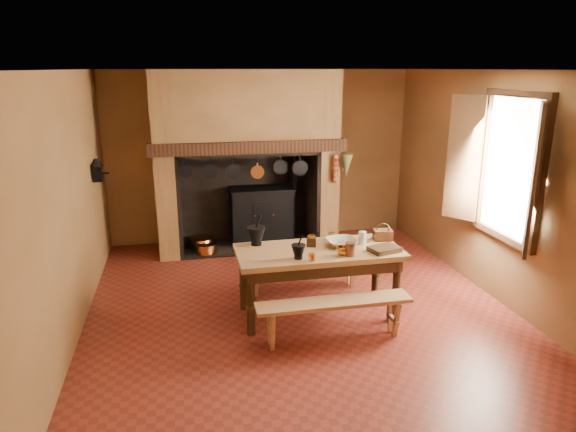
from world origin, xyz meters
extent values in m
plane|color=maroon|center=(0.00, 0.00, 0.00)|extent=(5.50, 5.50, 0.00)
plane|color=silver|center=(0.00, 0.00, 2.80)|extent=(5.50, 5.50, 0.00)
cube|color=#9A693D|center=(0.00, 2.75, 1.40)|extent=(5.00, 0.02, 2.80)
cube|color=#9A693D|center=(-2.50, 0.00, 1.40)|extent=(0.02, 5.50, 2.80)
cube|color=#9A693D|center=(2.50, 0.00, 1.40)|extent=(0.02, 5.50, 2.80)
cube|color=#9A693D|center=(0.00, -2.75, 1.40)|extent=(5.00, 0.02, 2.80)
cube|color=#9A693D|center=(-1.55, 2.30, 1.40)|extent=(0.30, 0.90, 2.80)
cube|color=#9A693D|center=(0.95, 2.30, 1.40)|extent=(0.30, 0.90, 2.80)
cube|color=#9A693D|center=(-0.30, 2.30, 2.20)|extent=(2.20, 0.90, 1.20)
cube|color=#31190D|center=(-0.30, 1.90, 1.69)|extent=(2.95, 0.22, 0.18)
cube|color=black|center=(-0.30, 2.72, 0.80)|extent=(2.20, 0.06, 1.60)
cube|color=black|center=(-0.30, 2.30, 0.01)|extent=(2.20, 0.90, 0.02)
cube|color=black|center=(-0.05, 2.45, 0.45)|extent=(1.00, 0.50, 0.90)
cube|color=black|center=(-0.05, 2.43, 0.92)|extent=(1.04, 0.54, 0.04)
cube|color=black|center=(-0.05, 2.19, 0.55)|extent=(0.35, 0.02, 0.45)
cylinder|color=black|center=(0.50, 2.45, 1.25)|extent=(0.10, 0.10, 0.70)
cylinder|color=orange|center=(-0.20, 2.17, 0.55)|extent=(0.03, 0.03, 0.03)
cylinder|color=orange|center=(0.10, 2.17, 0.55)|extent=(0.03, 0.03, 0.03)
cylinder|color=orange|center=(-1.05, 2.30, 0.10)|extent=(0.40, 0.40, 0.20)
cylinder|color=orange|center=(-1.00, 2.05, 0.09)|extent=(0.34, 0.34, 0.18)
cube|color=black|center=(-1.25, 2.40, 0.08)|extent=(0.18, 0.18, 0.16)
cone|color=olive|center=(1.18, 1.79, 1.38)|extent=(0.20, 0.20, 0.35)
cube|color=white|center=(2.48, -0.40, 1.70)|extent=(0.02, 1.00, 1.60)
cube|color=#351E10|center=(2.45, -0.40, 2.54)|extent=(0.08, 1.16, 0.08)
cube|color=#351E10|center=(2.45, -0.40, 0.86)|extent=(0.08, 1.16, 0.08)
cube|color=#351E10|center=(2.25, -1.08, 1.70)|extent=(0.29, 0.39, 1.60)
cube|color=#351E10|center=(2.25, 0.28, 1.70)|extent=(0.29, 0.39, 1.60)
cube|color=black|center=(-2.42, 1.55, 1.45)|extent=(0.12, 0.12, 0.22)
cone|color=black|center=(-2.42, 1.55, 1.60)|extent=(0.16, 0.16, 0.10)
cylinder|color=black|center=(-2.33, 1.55, 1.45)|extent=(0.12, 0.02, 0.02)
cube|color=tan|center=(0.18, -0.29, 0.79)|extent=(1.89, 0.84, 0.06)
cube|color=#351E10|center=(0.18, -0.29, 0.68)|extent=(1.76, 0.71, 0.15)
cylinder|color=#351E10|center=(-0.66, -0.60, 0.38)|extent=(0.09, 0.09, 0.76)
cylinder|color=#351E10|center=(1.02, -0.60, 0.38)|extent=(0.09, 0.09, 0.76)
cylinder|color=#351E10|center=(-0.66, 0.03, 0.38)|extent=(0.09, 0.09, 0.76)
cylinder|color=#351E10|center=(1.02, 0.03, 0.38)|extent=(0.09, 0.09, 0.76)
cube|color=tan|center=(0.18, -0.92, 0.45)|extent=(1.66, 0.29, 0.04)
cube|color=tan|center=(0.18, 0.41, 0.42)|extent=(1.57, 0.28, 0.04)
cylinder|color=black|center=(-0.50, 0.02, 0.84)|extent=(0.13, 0.13, 0.04)
cone|color=black|center=(-0.50, 0.02, 0.95)|extent=(0.22, 0.22, 0.18)
cylinder|color=black|center=(-0.47, 0.02, 1.10)|extent=(0.09, 0.04, 0.18)
cylinder|color=black|center=(-0.12, -0.53, 0.83)|extent=(0.09, 0.09, 0.03)
cone|color=black|center=(-0.12, -0.53, 0.91)|extent=(0.16, 0.16, 0.13)
cylinder|color=black|center=(-0.10, -0.53, 1.02)|extent=(0.06, 0.03, 0.13)
cube|color=#351E10|center=(0.13, -0.16, 0.87)|extent=(0.14, 0.14, 0.11)
cylinder|color=orange|center=(0.13, -0.16, 0.94)|extent=(0.08, 0.08, 0.03)
cylinder|color=black|center=(0.17, -0.16, 0.97)|extent=(0.09, 0.04, 0.03)
cylinder|color=orange|center=(0.01, -0.63, 0.86)|extent=(0.10, 0.10, 0.08)
cylinder|color=orange|center=(0.42, 0.02, 0.86)|extent=(0.10, 0.10, 0.09)
imported|color=beige|center=(0.47, -0.24, 0.86)|extent=(0.38, 0.38, 0.09)
cylinder|color=brown|center=(0.47, -0.56, 0.89)|extent=(0.13, 0.13, 0.15)
cylinder|color=beige|center=(0.73, -0.22, 0.90)|extent=(0.12, 0.12, 0.16)
cube|color=#532A19|center=(1.02, -0.12, 0.88)|extent=(0.24, 0.19, 0.12)
torus|color=#532A19|center=(1.02, -0.12, 0.94)|extent=(0.18, 0.05, 0.18)
cube|color=#351E10|center=(0.89, -0.51, 0.85)|extent=(0.38, 0.31, 0.06)
imported|color=orange|center=(0.39, -0.53, 0.87)|extent=(0.16, 0.16, 0.10)
camera|label=1|loc=(-1.32, -5.63, 2.82)|focal=32.00mm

